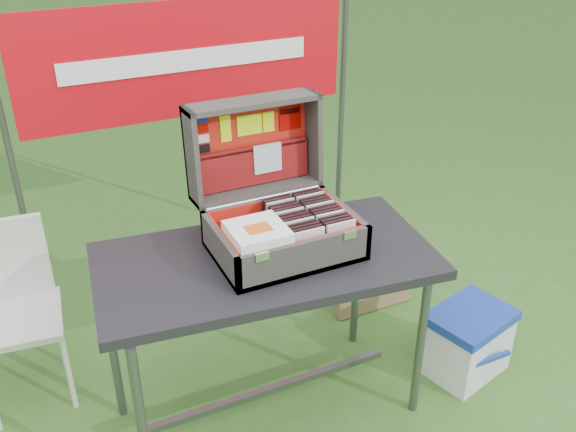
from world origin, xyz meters
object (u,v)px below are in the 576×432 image
table (267,339)px  suitcase (277,185)px  cardboard_box (372,269)px  cooler (467,342)px  chair (17,323)px

table → suitcase: suitcase is taller
table → cardboard_box: table is taller
cooler → cardboard_box: (-0.13, 0.62, 0.07)m
table → cooler: 0.98m
cooler → chair: chair is taller
suitcase → cardboard_box: suitcase is taller
suitcase → table: bearing=-142.8°
table → chair: size_ratio=1.58×
suitcase → cooler: size_ratio=1.45×
suitcase → cooler: bearing=-13.7°
suitcase → chair: suitcase is taller
suitcase → cardboard_box: (0.73, 0.41, -0.83)m
suitcase → cooler: suitcase is taller
cardboard_box → suitcase: bearing=-150.4°
table → cardboard_box: size_ratio=2.78×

